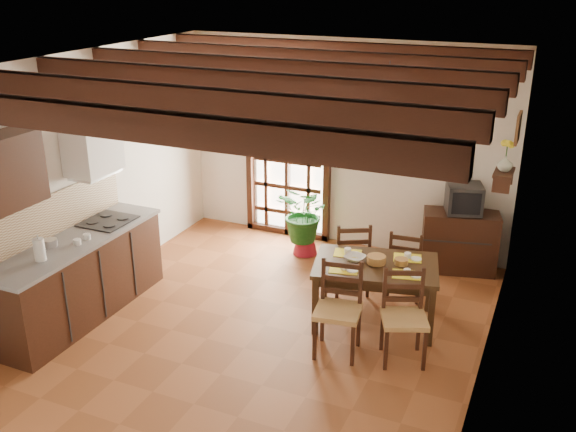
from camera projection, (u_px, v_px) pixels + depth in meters
The scene contains 25 objects.
ground_plane at pixel (265, 325), 6.97m from camera, with size 5.00×5.00×0.00m, color brown.
room_shell at pixel (262, 165), 6.30m from camera, with size 4.52×5.02×2.81m.
ceiling_beams at pixel (261, 75), 5.98m from camera, with size 4.50×4.34×0.20m.
french_door at pixel (288, 156), 8.92m from camera, with size 1.26×0.11×2.32m.
kitchen_counter at pixel (80, 276), 7.01m from camera, with size 0.64×2.25×1.38m.
upper_cabinet at pixel (1, 173), 5.96m from camera, with size 0.35×0.80×0.70m, color black.
range_hood at pixel (93, 152), 7.06m from camera, with size 0.38×0.60×0.54m.
counter_items at pixel (80, 233), 6.91m from camera, with size 0.50×1.43×0.25m.
dining_table at pixel (376, 271), 6.82m from camera, with size 1.45×1.10×0.70m.
chair_near_left at pixel (338, 326), 6.38m from camera, with size 0.50×0.48×0.96m.
chair_near_right at pixel (403, 333), 6.28m from camera, with size 0.55×0.54×0.93m.
chair_far_left at pixel (351, 269), 7.60m from camera, with size 0.56×0.55×0.91m.
chair_far_right at pixel (405, 275), 7.49m from camera, with size 0.42×0.40×0.86m.
table_setting at pixel (376, 265), 6.79m from camera, with size 0.94×0.63×0.09m.
table_bowl at pixel (355, 258), 6.86m from camera, with size 0.22×0.22×0.05m, color white.
sideboard at pixel (459, 242), 8.10m from camera, with size 0.92×0.41×0.78m, color black.
crt_tv at pixel (464, 199), 7.88m from camera, with size 0.52×0.50×0.36m.
fuse_box at pixel (460, 131), 7.88m from camera, with size 0.25×0.03×0.32m, color white.
plant_pot at pixel (305, 246), 8.66m from camera, with size 0.33×0.33×0.20m, color maroon.
potted_plant at pixel (305, 214), 8.49m from camera, with size 1.85×1.59×2.07m, color #144C19.
wall_shelf at pixel (504, 176), 6.98m from camera, with size 0.20×0.42×0.20m.
shelf_vase at pixel (505, 164), 6.93m from camera, with size 0.15×0.15×0.15m, color #B2BFB2.
shelf_flowers at pixel (508, 145), 6.85m from camera, with size 0.14×0.14×0.36m.
framed_picture at pixel (518, 128), 6.75m from camera, with size 0.03×0.32×0.32m.
pendant_lamp at pixel (386, 135), 6.37m from camera, with size 0.36×0.36×0.84m.
Camera 1 is at (2.66, -5.44, 3.65)m, focal length 40.00 mm.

